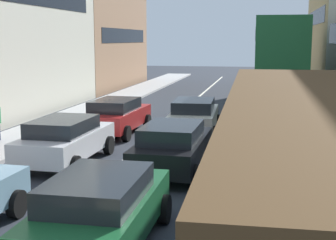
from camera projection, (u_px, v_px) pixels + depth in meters
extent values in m
cube|color=#B3B3B3|center=(66.00, 120.00, 23.65)|extent=(2.60, 64.00, 0.14)
cube|color=silver|center=(166.00, 125.00, 22.69)|extent=(0.16, 60.00, 0.01)
cube|color=silver|center=(239.00, 127.00, 22.03)|extent=(0.16, 60.00, 0.01)
cube|color=#9E7556|center=(85.00, 41.00, 40.17)|extent=(7.00, 14.57, 7.72)
cube|color=black|center=(125.00, 36.00, 39.42)|extent=(0.02, 11.73, 1.10)
cube|color=black|center=(316.00, 17.00, 36.32)|extent=(0.02, 11.73, 1.10)
cube|color=navy|center=(316.00, 205.00, 7.49)|extent=(2.47, 2.47, 1.90)
cube|color=black|center=(308.00, 162.00, 8.61)|extent=(2.02, 0.09, 0.70)
cube|color=white|center=(225.00, 230.00, 3.87)|extent=(0.15, 4.48, 0.90)
cube|color=#19592D|center=(102.00, 215.00, 9.21)|extent=(1.83, 4.31, 0.70)
cube|color=#1E2328|center=(98.00, 189.00, 8.93)|extent=(1.60, 2.42, 0.52)
cylinder|color=black|center=(84.00, 204.00, 10.86)|extent=(0.22, 0.64, 0.64)
cylinder|color=black|center=(164.00, 209.00, 10.52)|extent=(0.22, 0.64, 0.64)
cylinder|color=black|center=(17.00, 204.00, 10.85)|extent=(0.23, 0.64, 0.64)
cube|color=black|center=(173.00, 150.00, 14.58)|extent=(1.87, 4.33, 0.70)
cube|color=#1E2328|center=(172.00, 133.00, 14.30)|extent=(1.62, 2.43, 0.52)
cylinder|color=black|center=(155.00, 149.00, 16.24)|extent=(0.23, 0.64, 0.64)
cylinder|color=black|center=(210.00, 152.00, 15.86)|extent=(0.23, 0.64, 0.64)
cylinder|color=black|center=(130.00, 172.00, 13.42)|extent=(0.23, 0.64, 0.64)
cylinder|color=black|center=(196.00, 176.00, 13.04)|extent=(0.23, 0.64, 0.64)
cube|color=silver|center=(66.00, 143.00, 15.60)|extent=(1.90, 4.34, 0.70)
cube|color=#1E2328|center=(63.00, 127.00, 15.32)|extent=(1.64, 2.44, 0.52)
cylinder|color=black|center=(60.00, 143.00, 17.27)|extent=(0.23, 0.64, 0.64)
cylinder|color=black|center=(109.00, 145.00, 16.87)|extent=(0.23, 0.64, 0.64)
cylinder|color=black|center=(17.00, 163.00, 14.45)|extent=(0.23, 0.64, 0.64)
cylinder|color=black|center=(75.00, 166.00, 14.05)|extent=(0.23, 0.64, 0.64)
cube|color=beige|center=(194.00, 119.00, 20.38)|extent=(1.99, 4.38, 0.70)
cube|color=#1E2328|center=(194.00, 106.00, 20.09)|extent=(1.69, 2.48, 0.52)
cylinder|color=black|center=(177.00, 120.00, 22.00)|extent=(0.25, 0.65, 0.64)
cylinder|color=black|center=(218.00, 122.00, 21.72)|extent=(0.25, 0.65, 0.64)
cylinder|color=black|center=(167.00, 133.00, 19.15)|extent=(0.25, 0.65, 0.64)
cylinder|color=black|center=(214.00, 134.00, 18.87)|extent=(0.25, 0.65, 0.64)
cube|color=#A51E1E|center=(117.00, 118.00, 20.51)|extent=(1.98, 4.37, 0.70)
cube|color=#1E2328|center=(115.00, 106.00, 20.22)|extent=(1.68, 2.47, 0.52)
cylinder|color=black|center=(109.00, 120.00, 22.18)|extent=(0.25, 0.65, 0.64)
cylinder|color=black|center=(147.00, 121.00, 21.75)|extent=(0.25, 0.65, 0.64)
cylinder|color=black|center=(83.00, 131.00, 19.38)|extent=(0.25, 0.65, 0.64)
cylinder|color=black|center=(126.00, 134.00, 18.95)|extent=(0.25, 0.65, 0.64)
cube|color=#194C8C|center=(286.00, 177.00, 11.71)|extent=(1.92, 4.35, 0.70)
cube|color=#1E2328|center=(287.00, 157.00, 11.43)|extent=(1.65, 2.45, 0.52)
cylinder|color=black|center=(247.00, 173.00, 13.34)|extent=(0.24, 0.65, 0.64)
cylinder|color=black|center=(316.00, 176.00, 13.04)|extent=(0.24, 0.65, 0.64)
cylinder|color=black|center=(246.00, 209.00, 10.50)|extent=(0.24, 0.65, 0.64)
cylinder|color=black|center=(334.00, 214.00, 10.20)|extent=(0.24, 0.65, 0.64)
cube|color=gray|center=(285.00, 133.00, 17.31)|extent=(1.88, 4.33, 0.70)
cube|color=#1E2328|center=(286.00, 118.00, 17.02)|extent=(1.63, 2.44, 0.52)
cylinder|color=black|center=(258.00, 134.00, 18.94)|extent=(0.23, 0.64, 0.64)
cylinder|color=black|center=(307.00, 135.00, 18.62)|extent=(0.23, 0.64, 0.64)
cylinder|color=black|center=(258.00, 150.00, 16.11)|extent=(0.23, 0.64, 0.64)
cylinder|color=black|center=(316.00, 152.00, 15.78)|extent=(0.23, 0.64, 0.64)
cube|color=#1E6033|center=(278.00, 80.00, 27.39)|extent=(2.59, 10.52, 2.40)
cube|color=black|center=(278.00, 73.00, 27.33)|extent=(2.61, 9.89, 0.70)
cube|color=#1E6033|center=(279.00, 39.00, 27.02)|extent=(2.59, 10.52, 2.16)
cube|color=black|center=(280.00, 35.00, 26.98)|extent=(2.61, 9.89, 0.64)
cylinder|color=black|center=(256.00, 93.00, 31.49)|extent=(0.31, 1.00, 1.00)
cylinder|color=black|center=(295.00, 94.00, 31.02)|extent=(0.31, 1.00, 1.00)
cylinder|color=black|center=(254.00, 108.00, 24.77)|extent=(0.31, 1.00, 1.00)
cylinder|color=black|center=(304.00, 109.00, 24.31)|extent=(0.31, 1.00, 1.00)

